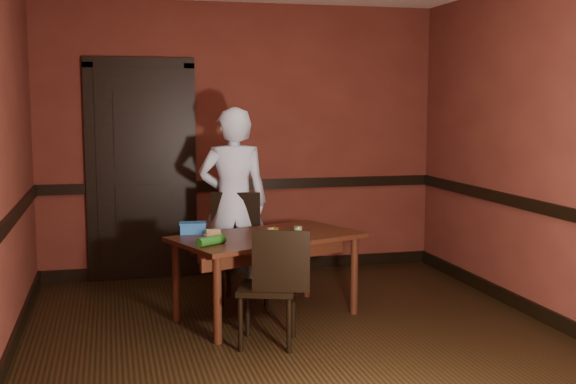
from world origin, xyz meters
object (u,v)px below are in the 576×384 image
sauce_jar (298,231)px  cheese_saucer (213,233)px  chair_near (267,286)px  sandwich_plate (272,233)px  dining_table (267,276)px  person (233,202)px  food_tub (193,228)px  chair_far (247,248)px

sauce_jar → cheese_saucer: bearing=164.7°
chair_near → sandwich_plate: size_ratio=3.58×
dining_table → person: (-0.14, 0.76, 0.50)m
person → sauce_jar: 0.94m
sandwich_plate → chair_near: bearing=-105.9°
person → cheese_saucer: 0.75m
food_tub → cheese_saucer: bearing=-37.0°
cheese_saucer → food_tub: (-0.14, 0.13, 0.03)m
sandwich_plate → food_tub: food_tub is taller
person → chair_far: bearing=111.9°
person → sauce_jar: bearing=120.2°
dining_table → chair_far: 0.53m
sandwich_plate → chair_far: bearing=102.3°
dining_table → sauce_jar: size_ratio=18.65×
dining_table → food_tub: size_ratio=6.40×
chair_far → sauce_jar: 0.72m
person → dining_table: bearing=107.1°
chair_near → person: size_ratio=0.51×
sauce_jar → dining_table: bearing=157.0°
cheese_saucer → sandwich_plate: bearing=-11.1°
chair_far → food_tub: bearing=-131.0°
chair_far → sandwich_plate: size_ratio=3.93×
sauce_jar → food_tub: size_ratio=0.34×
chair_near → food_tub: size_ratio=3.80×
dining_table → sandwich_plate: size_ratio=6.03×
chair_near → sandwich_plate: 0.71m
chair_near → sauce_jar: size_ratio=11.07×
food_tub → chair_near: bearing=-57.9°
food_tub → sandwich_plate: bearing=-14.7°
dining_table → sauce_jar: sauce_jar is taller
cheese_saucer → sauce_jar: bearing=-15.3°
dining_table → cheese_saucer: cheese_saucer is taller
dining_table → person: bearing=79.0°
sauce_jar → cheese_saucer: size_ratio=0.52×
dining_table → cheese_saucer: 0.55m
chair_near → food_tub: 1.00m
sandwich_plate → food_tub: size_ratio=1.06×
sauce_jar → food_tub: 0.85m
person → sauce_jar: (0.37, -0.86, -0.13)m
dining_table → chair_near: size_ratio=1.69×
dining_table → chair_near: (-0.14, -0.64, 0.09)m
dining_table → sandwich_plate: sandwich_plate is taller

